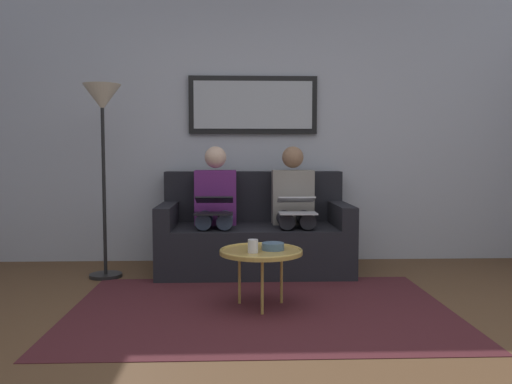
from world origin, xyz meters
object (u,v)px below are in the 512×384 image
laptop_silver (297,205)px  standing_lamp (103,118)px  framed_mirror (253,105)px  coffee_table (261,252)px  person_right (215,205)px  laptop_black (214,206)px  person_left (294,205)px  couch (254,236)px  cup (253,246)px  bowl (273,246)px

laptop_silver → standing_lamp: 1.82m
framed_mirror → laptop_silver: size_ratio=3.76×
framed_mirror → coffee_table: framed_mirror is taller
person_right → standing_lamp: standing_lamp is taller
coffee_table → laptop_black: (0.36, -0.91, 0.24)m
person_left → person_right: size_ratio=1.00×
couch → coffee_table: couch is taller
cup → laptop_silver: size_ratio=0.27×
cup → standing_lamp: bearing=-39.5°
framed_mirror → laptop_black: framed_mirror is taller
bowl → standing_lamp: bearing=-33.9°
coffee_table → person_left: 1.22m
person_left → laptop_silver: 0.25m
coffee_table → bowl: bowl is taller
framed_mirror → coffee_table: size_ratio=2.18×
framed_mirror → coffee_table: (-0.01, 1.61, -1.16)m
framed_mirror → standing_lamp: framed_mirror is taller
coffee_table → person_left: size_ratio=0.51×
couch → bowl: couch is taller
cup → laptop_black: laptop_black is taller
person_left → laptop_black: person_left is taller
bowl → laptop_black: laptop_black is taller
framed_mirror → standing_lamp: bearing=26.7°
bowl → cup: bearing=34.4°
bowl → laptop_silver: laptop_silver is taller
standing_lamp → person_right: bearing=-168.1°
framed_mirror → laptop_black: size_ratio=3.70×
bowl → laptop_silver: 0.95m
couch → person_left: size_ratio=1.50×
bowl → person_right: size_ratio=0.14×
coffee_table → standing_lamp: standing_lamp is taller
person_left → laptop_black: 0.75m
coffee_table → standing_lamp: (1.31, -0.95, 0.98)m
laptop_silver → person_right: bearing=-19.0°
couch → coffee_table: 1.22m
person_right → laptop_black: 0.24m
person_right → laptop_black: (-0.00, 0.24, 0.02)m
cup → bowl: bearing=-145.6°
bowl → person_left: person_left is taller
framed_mirror → couch: bearing=90.0°
person_right → standing_lamp: bearing=11.9°
couch → person_right: 0.47m
cup → person_left: size_ratio=0.08×
couch → person_left: (-0.36, 0.07, 0.29)m
couch → laptop_black: 0.57m
cup → laptop_silver: laptop_silver is taller
framed_mirror → cup: framed_mirror is taller
coffee_table → laptop_black: 1.00m
cup → person_right: size_ratio=0.08×
framed_mirror → person_right: (0.36, 0.46, -0.94)m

